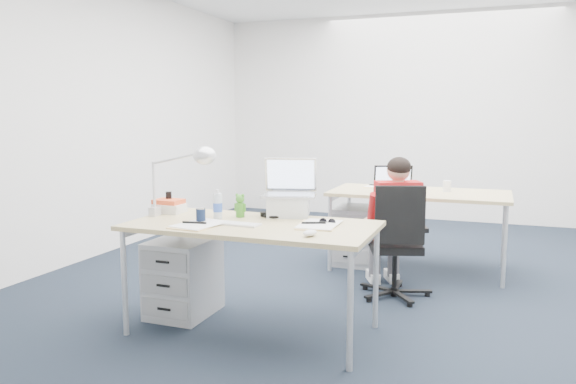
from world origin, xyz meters
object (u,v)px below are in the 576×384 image
at_px(desk_lamp, 173,180).
at_px(bear_figurine, 240,205).
at_px(far_cup, 447,186).
at_px(office_chair, 395,265).
at_px(dark_laptop, 395,179).
at_px(seated_person, 393,225).
at_px(book_stack, 169,206).
at_px(sunglasses, 327,222).
at_px(drawer_pedestal_near, 184,277).
at_px(drawer_pedestal_far, 355,235).
at_px(silver_laptop, 289,188).
at_px(desk_near, 252,230).
at_px(cordless_phone, 169,202).
at_px(wireless_keyboard, 240,224).
at_px(desk_far, 419,197).
at_px(can_koozie, 201,215).
at_px(water_bottle, 218,204).
at_px(headphones, 275,214).
at_px(computer_mouse, 310,233).

bearing_deg(desk_lamp, bear_figurine, 22.58).
bearing_deg(bear_figurine, far_cup, 55.39).
xyz_separation_m(office_chair, dark_laptop, (-0.15, 0.75, 0.60)).
height_order(seated_person, book_stack, seated_person).
bearing_deg(book_stack, sunglasses, -0.67).
relative_size(drawer_pedestal_near, drawer_pedestal_far, 1.00).
distance_m(silver_laptop, book_stack, 0.89).
height_order(drawer_pedestal_near, bear_figurine, bear_figurine).
xyz_separation_m(desk_near, drawer_pedestal_far, (0.22, 1.96, -0.41)).
bearing_deg(desk_lamp, silver_laptop, 24.96).
height_order(office_chair, drawer_pedestal_far, office_chair).
bearing_deg(bear_figurine, seated_person, 47.73).
bearing_deg(cordless_phone, wireless_keyboard, -43.45).
height_order(desk_near, desk_far, same).
bearing_deg(drawer_pedestal_far, desk_near, -96.32).
relative_size(can_koozie, dark_laptop, 0.29).
relative_size(seated_person, wireless_keyboard, 4.16).
bearing_deg(dark_laptop, desk_near, -126.78).
distance_m(silver_laptop, desk_lamp, 0.79).
distance_m(water_bottle, desk_lamp, 0.35).
bearing_deg(bear_figurine, water_bottle, -137.13).
distance_m(drawer_pedestal_near, desk_lamp, 0.72).
distance_m(book_stack, sunglasses, 1.20).
bearing_deg(bear_figurine, wireless_keyboard, -65.79).
distance_m(desk_near, cordless_phone, 0.79).
height_order(bear_figurine, cordless_phone, bear_figurine).
height_order(desk_far, can_koozie, can_koozie).
bearing_deg(seated_person, sunglasses, -129.11).
bearing_deg(desk_far, far_cup, 18.98).
bearing_deg(water_bottle, desk_near, -14.59).
relative_size(desk_near, desk_lamp, 3.11).
xyz_separation_m(desk_near, book_stack, (-0.73, 0.17, 0.09)).
xyz_separation_m(cordless_phone, dark_laptop, (1.37, 1.59, 0.05)).
xyz_separation_m(desk_far, drawer_pedestal_far, (-0.60, 0.02, -0.41)).
height_order(drawer_pedestal_far, silver_laptop, silver_laptop).
bearing_deg(seated_person, book_stack, -170.47).
bearing_deg(desk_lamp, book_stack, 132.45).
height_order(water_bottle, sunglasses, water_bottle).
relative_size(drawer_pedestal_near, wireless_keyboard, 2.08).
relative_size(seated_person, headphones, 5.18).
relative_size(drawer_pedestal_far, silver_laptop, 1.40).
bearing_deg(drawer_pedestal_far, headphones, -95.50).
bearing_deg(silver_laptop, far_cup, 46.37).
height_order(desk_near, computer_mouse, computer_mouse).
bearing_deg(desk_far, sunglasses, -101.13).
distance_m(wireless_keyboard, water_bottle, 0.30).
bearing_deg(drawer_pedestal_near, wireless_keyboard, -20.60).
distance_m(desk_near, drawer_pedestal_far, 2.01).
distance_m(silver_laptop, can_koozie, 0.64).
distance_m(desk_far, book_stack, 2.36).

